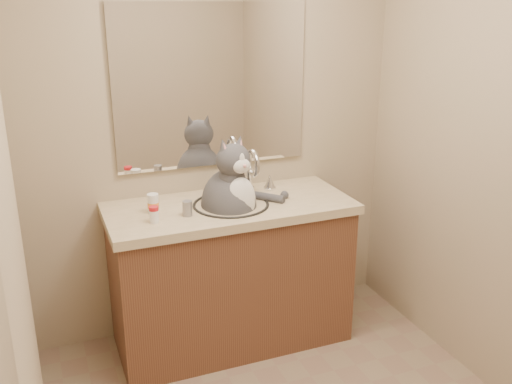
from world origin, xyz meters
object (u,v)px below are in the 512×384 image
pill_bottle_orange (153,204)px  pill_bottle_redcap (154,214)px  cat (231,200)px  grey_canister (187,208)px

pill_bottle_orange → pill_bottle_redcap: bearing=-100.2°
cat → pill_bottle_redcap: 0.44m
cat → grey_canister: (-0.26, -0.06, 0.01)m
pill_bottle_orange → grey_canister: (0.15, -0.11, -0.01)m
pill_bottle_orange → grey_canister: 0.19m
cat → pill_bottle_redcap: (-0.43, -0.09, 0.01)m
grey_canister → cat: bearing=13.0°
cat → pill_bottle_orange: size_ratio=5.87×
pill_bottle_redcap → grey_canister: bearing=9.0°
cat → pill_bottle_orange: bearing=156.4°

